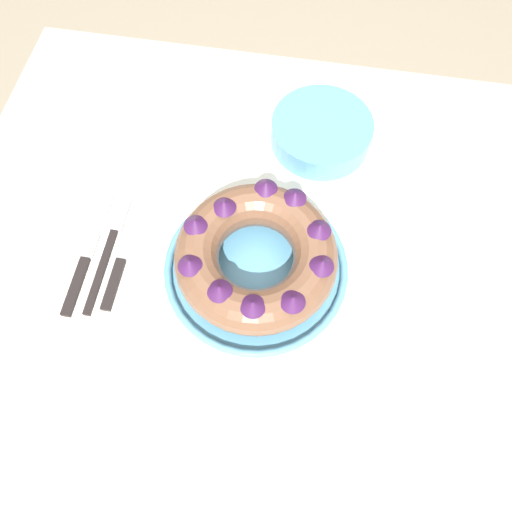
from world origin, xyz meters
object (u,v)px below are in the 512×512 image
cake_knife (121,261)px  fork (109,246)px  side_bowl (321,132)px  serving_dish (256,269)px  bundt_cake (256,255)px  serving_knife (85,260)px

cake_knife → fork: bearing=137.0°
fork → side_bowl: side_bowl is taller
fork → side_bowl: (0.31, 0.27, 0.02)m
serving_dish → bundt_cake: bundt_cake is taller
bundt_cake → fork: 0.25m
serving_dish → serving_knife: serving_dish is taller
serving_knife → fork: bearing=41.1°
cake_knife → bundt_cake: bearing=3.7°
serving_knife → cake_knife: 0.06m
cake_knife → side_bowl: bearing=44.6°
side_bowl → cake_knife: bearing=-134.0°
serving_knife → cake_knife: size_ratio=1.13×
cake_knife → side_bowl: (0.29, 0.30, 0.02)m
bundt_cake → serving_dish: bearing=-172.7°
bundt_cake → cake_knife: size_ratio=1.25×
bundt_cake → side_bowl: (0.07, 0.28, -0.04)m
serving_knife → side_bowl: side_bowl is taller
serving_knife → side_bowl: size_ratio=1.23×
bundt_cake → serving_knife: (-0.28, -0.03, -0.06)m
bundt_cake → side_bowl: bundt_cake is taller
fork → serving_knife: serving_knife is taller
cake_knife → serving_dish: bearing=3.7°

